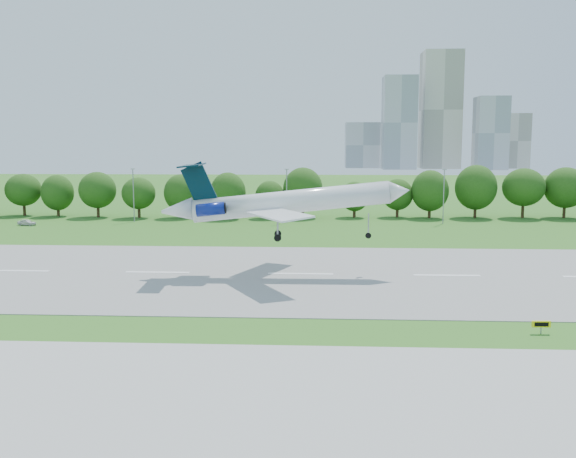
% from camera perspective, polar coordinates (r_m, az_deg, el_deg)
% --- Properties ---
extents(ground, '(600.00, 600.00, 0.00)m').
position_cam_1_polar(ground, '(68.27, -16.79, -7.98)').
color(ground, '#285E18').
rests_on(ground, ground).
extents(runway, '(400.00, 45.00, 0.08)m').
position_cam_1_polar(runway, '(91.50, -11.52, -3.82)').
color(runway, gray).
rests_on(runway, ground).
extents(taxiway, '(400.00, 23.00, 0.08)m').
position_cam_1_polar(taxiway, '(52.53, -23.57, -13.04)').
color(taxiway, '#ADADA8').
rests_on(taxiway, ground).
extents(tree_line, '(288.40, 8.40, 10.40)m').
position_cam_1_polar(tree_line, '(155.90, -5.44, 3.30)').
color(tree_line, '#382314').
rests_on(tree_line, ground).
extents(light_poles, '(175.90, 0.25, 12.19)m').
position_cam_1_polar(light_poles, '(146.44, -6.98, 3.06)').
color(light_poles, gray).
rests_on(light_poles, ground).
extents(skyline, '(127.00, 52.00, 80.00)m').
position_cam_1_polar(skyline, '(459.12, 12.84, 9.07)').
color(skyline, '#B2B2B7').
rests_on(skyline, ground).
extents(airliner, '(34.15, 24.72, 10.66)m').
position_cam_1_polar(airliner, '(87.24, -0.87, 2.41)').
color(airliner, white).
rests_on(airliner, ground).
extents(taxi_sign_right, '(1.78, 0.29, 1.25)m').
position_cam_1_polar(taxi_sign_right, '(66.11, 21.59, -7.89)').
color(taxi_sign_right, gray).
rests_on(taxi_sign_right, ground).
extents(service_vehicle_b, '(4.27, 2.36, 1.38)m').
position_cam_1_polar(service_vehicle_b, '(151.57, -22.21, 0.55)').
color(service_vehicle_b, silver).
rests_on(service_vehicle_b, ground).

